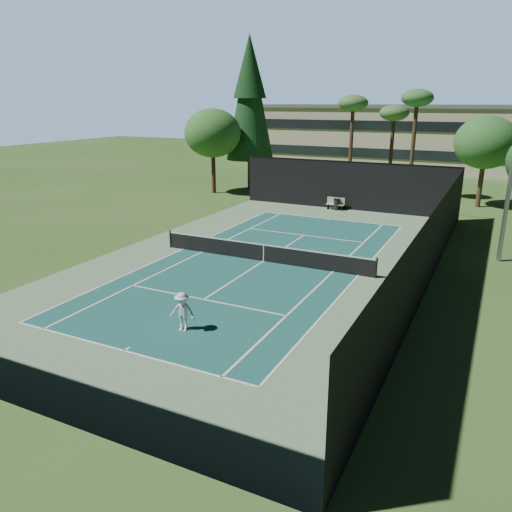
{
  "coord_description": "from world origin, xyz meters",
  "views": [
    {
      "loc": [
        11.54,
        -24.41,
        8.72
      ],
      "look_at": [
        1.0,
        -3.0,
        1.3
      ],
      "focal_mm": 35.0,
      "sensor_mm": 36.0,
      "label": 1
    }
  ],
  "objects": [
    {
      "name": "palm_a",
      "position": [
        -2.0,
        24.0,
        8.19
      ],
      "size": [
        2.8,
        2.8,
        9.32
      ],
      "color": "#4E3021",
      "rests_on": "ground"
    },
    {
      "name": "apron_slab",
      "position": [
        0.0,
        0.0,
        0.01
      ],
      "size": [
        18.0,
        32.0,
        0.01
      ],
      "primitive_type": "cube",
      "color": "#638960",
      "rests_on": "ground"
    },
    {
      "name": "tennis_ball_b",
      "position": [
        -1.78,
        4.19,
        0.03
      ],
      "size": [
        0.07,
        0.07,
        0.07
      ],
      "primitive_type": "sphere",
      "color": "yellow",
      "rests_on": "ground"
    },
    {
      "name": "tennis_ball_a",
      "position": [
        -1.32,
        -11.52,
        0.03
      ],
      "size": [
        0.06,
        0.06,
        0.06
      ],
      "primitive_type": "sphere",
      "color": "yellow",
      "rests_on": "ground"
    },
    {
      "name": "court_surface",
      "position": [
        0.0,
        0.0,
        0.01
      ],
      "size": [
        10.97,
        23.77,
        0.01
      ],
      "primitive_type": "cube",
      "color": "#1B564F",
      "rests_on": "ground"
    },
    {
      "name": "decid_tree_a",
      "position": [
        10.0,
        22.0,
        5.42
      ],
      "size": [
        5.12,
        5.12,
        7.62
      ],
      "color": "#4D3621",
      "rests_on": "ground"
    },
    {
      "name": "ground",
      "position": [
        0.0,
        0.0,
        0.0
      ],
      "size": [
        160.0,
        160.0,
        0.0
      ],
      "primitive_type": "plane",
      "color": "#325720",
      "rests_on": "ground"
    },
    {
      "name": "tennis_ball_d",
      "position": [
        -2.98,
        2.79,
        0.03
      ],
      "size": [
        0.06,
        0.06,
        0.06
      ],
      "primitive_type": "sphere",
      "color": "#CBE133",
      "rests_on": "ground"
    },
    {
      "name": "trash_bin",
      "position": [
        -0.53,
        15.41,
        0.48
      ],
      "size": [
        0.56,
        0.56,
        0.95
      ],
      "color": "black",
      "rests_on": "ground"
    },
    {
      "name": "campus_building",
      "position": [
        0.0,
        45.98,
        4.21
      ],
      "size": [
        40.5,
        12.5,
        8.3
      ],
      "color": "#BDB292",
      "rests_on": "ground"
    },
    {
      "name": "tennis_net",
      "position": [
        0.0,
        0.0,
        0.56
      ],
      "size": [
        12.9,
        0.1,
        1.1
      ],
      "color": "black",
      "rests_on": "ground"
    },
    {
      "name": "player",
      "position": [
        0.96,
        -9.49,
        0.81
      ],
      "size": [
        1.14,
        0.77,
        1.62
      ],
      "primitive_type": "imported",
      "rotation": [
        0.0,
        0.0,
        0.17
      ],
      "color": "white",
      "rests_on": "ground"
    },
    {
      "name": "fence",
      "position": [
        0.0,
        0.06,
        2.01
      ],
      "size": [
        18.04,
        32.05,
        4.03
      ],
      "color": "black",
      "rests_on": "ground"
    },
    {
      "name": "tennis_ball_c",
      "position": [
        -0.83,
        3.71,
        0.03
      ],
      "size": [
        0.07,
        0.07,
        0.07
      ],
      "primitive_type": "sphere",
      "color": "#D2EB35",
      "rests_on": "ground"
    },
    {
      "name": "decid_tree_c",
      "position": [
        -14.0,
        18.0,
        5.76
      ],
      "size": [
        5.44,
        5.44,
        8.09
      ],
      "color": "#472C1E",
      "rests_on": "ground"
    },
    {
      "name": "pine_tree",
      "position": [
        -12.0,
        22.0,
        9.55
      ],
      "size": [
        4.8,
        4.8,
        15.0
      ],
      "color": "#412F1B",
      "rests_on": "ground"
    },
    {
      "name": "palm_c",
      "position": [
        4.0,
        23.0,
        8.6
      ],
      "size": [
        2.8,
        2.8,
        9.77
      ],
      "color": "#45301D",
      "rests_on": "ground"
    },
    {
      "name": "court_lines",
      "position": [
        0.0,
        0.0,
        0.02
      ],
      "size": [
        11.07,
        23.87,
        0.01
      ],
      "color": "white",
      "rests_on": "ground"
    },
    {
      "name": "palm_b",
      "position": [
        1.5,
        26.0,
        7.36
      ],
      "size": [
        2.8,
        2.8,
        8.42
      ],
      "color": "#3F291B",
      "rests_on": "ground"
    },
    {
      "name": "park_bench",
      "position": [
        -0.68,
        15.52,
        0.55
      ],
      "size": [
        1.5,
        0.45,
        1.02
      ],
      "color": "beige",
      "rests_on": "ground"
    }
  ]
}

